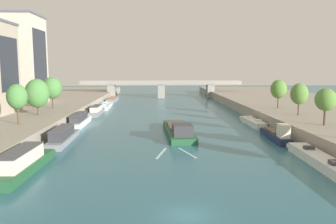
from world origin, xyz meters
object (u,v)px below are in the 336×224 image
Objects in this scene: tree_left_midway at (37,93)px; moored_boat_left_downstream at (97,111)px; tree_right_midway at (279,89)px; moored_boat_left_gap_after at (112,100)px; moored_boat_left_upstream at (80,120)px; moored_boat_right_downstream at (253,122)px; bridge_far at (161,87)px; tree_right_by_lamp at (326,100)px; tree_left_nearest at (17,97)px; moored_boat_left_far at (105,106)px; moored_boat_left_midway at (23,163)px; moored_boat_left_second at (63,136)px; tree_right_third at (299,94)px; barge_midriver at (179,130)px; moored_boat_right_second at (319,159)px; moored_boat_right_gap_after at (276,135)px; tree_left_by_lamp at (52,88)px.

moored_boat_left_downstream is at bearing 65.50° from tree_left_midway.
moored_boat_left_gap_after is at bearing 136.08° from tree_right_midway.
moored_boat_right_downstream is (35.94, -0.40, -0.46)m from moored_boat_left_upstream.
moored_boat_left_gap_after is 23.55m from bridge_far.
tree_left_midway is at bearing 164.63° from tree_right_by_lamp.
moored_boat_left_far is at bearing 80.37° from tree_left_nearest.
moored_boat_left_midway reaches higher than moored_boat_left_second.
tree_left_nearest is 1.06× the size of tree_right_third.
tree_right_by_lamp reaches higher than barge_midriver.
barge_midriver is at bearing 130.03° from moored_boat_right_second.
barge_midriver is 28.56m from moored_boat_left_midway.
moored_boat_right_gap_after reaches higher than moored_boat_left_second.
tree_right_midway is at bearing 21.45° from tree_left_nearest.
bridge_far is at bearing 61.63° from moored_boat_left_far.
tree_left_nearest is (-42.83, 16.08, 6.54)m from moored_boat_right_second.
moored_boat_left_gap_after is at bearing 118.56° from moored_boat_right_gap_after.
moored_boat_left_upstream is at bearing 174.20° from tree_right_third.
tree_right_by_lamp reaches higher than moored_boat_right_gap_after.
moored_boat_left_upstream is 0.92× the size of moored_boat_right_second.
tree_left_by_lamp is (-0.31, 10.73, 0.44)m from tree_left_midway.
tree_right_midway is at bearing -43.92° from moored_boat_left_gap_after.
moored_boat_right_second is 2.12× the size of tree_left_by_lamp.
tree_left_by_lamp is at bearing 109.86° from moored_boat_left_second.
moored_boat_left_second is 1.16× the size of moored_boat_right_downstream.
barge_midriver is 1.43× the size of moored_boat_left_midway.
moored_boat_left_far is 1.40× the size of moored_boat_right_gap_after.
tree_left_by_lamp is at bearing 168.18° from moored_boat_right_downstream.
moored_boat_left_upstream is at bearing 179.37° from moored_boat_right_downstream.
moored_boat_left_far is 70.19m from moored_boat_right_second.
moored_boat_right_downstream is at bearing -137.27° from tree_right_midway.
moored_boat_right_downstream is 1.63× the size of tree_left_by_lamp.
tree_left_nearest reaches higher than moored_boat_left_far.
tree_right_midway is at bearing -29.50° from moored_boat_left_far.
moored_boat_left_upstream is (-0.51, 31.18, -0.08)m from moored_boat_left_midway.
moored_boat_left_midway is 0.99× the size of moored_boat_left_upstream.
tree_right_by_lamp is at bearing -3.67° from moored_boat_right_gap_after.
barge_midriver is 3.03× the size of tree_right_midway.
tree_left_by_lamp is at bearing -138.82° from moored_boat_left_downstream.
moored_boat_right_second is (35.21, -77.89, -0.07)m from moored_boat_left_gap_after.
moored_boat_right_gap_after is at bearing -42.38° from moored_boat_left_downstream.
tree_right_midway reaches higher than bridge_far.
moored_boat_right_downstream is at bearing 114.87° from tree_right_by_lamp.
moored_boat_left_gap_after is at bearing 125.76° from moored_boat_right_downstream.
tree_left_by_lamp is (-8.47, -22.76, 6.72)m from moored_boat_left_far.
moored_boat_right_gap_after reaches higher than moored_boat_right_downstream.
moored_boat_left_gap_after is 77.66m from tree_right_by_lamp.
tree_right_by_lamp is 22.90m from tree_right_midway.
moored_boat_right_downstream is (35.13, 15.15, -0.42)m from moored_boat_left_second.
bridge_far is at bearing 105.51° from moored_boat_right_downstream.
moored_boat_right_second is 2.32× the size of tree_right_midway.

